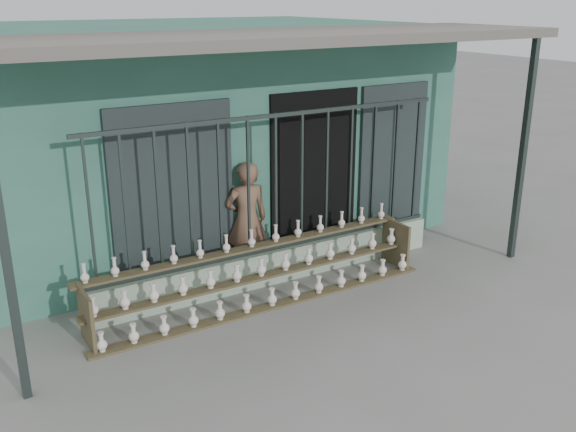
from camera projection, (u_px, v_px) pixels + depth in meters
ground at (332, 320)px, 7.53m from camera, size 60.00×60.00×0.00m
workshop_building at (186, 125)px, 10.43m from camera, size 7.40×6.60×3.21m
parapet_wall at (276, 265)px, 8.51m from camera, size 5.00×0.20×0.45m
security_fence at (276, 184)px, 8.15m from camera, size 5.00×0.04×1.80m
shelf_rack at (262, 273)px, 7.91m from camera, size 4.50×0.68×0.85m
elderly_woman at (247, 220)px, 8.51m from camera, size 0.64×0.48×1.59m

